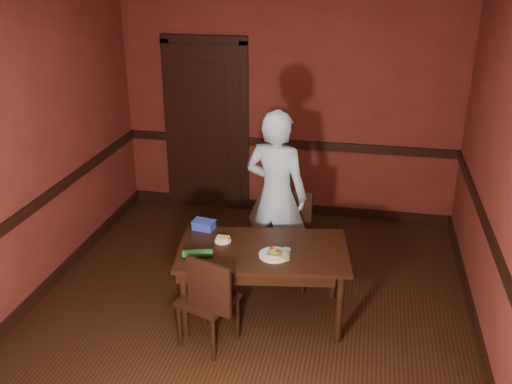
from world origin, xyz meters
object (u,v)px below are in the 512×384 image
at_px(sandwich_plate, 274,254).
at_px(chair_near, 208,298).
at_px(person, 276,195).
at_px(dining_table, 263,283).
at_px(cheese_saucer, 223,240).
at_px(sauce_jar, 286,254).
at_px(food_tub, 204,225).
at_px(chair_far, 292,240).

bearing_deg(sandwich_plate, chair_near, -143.61).
relative_size(person, sandwich_plate, 6.53).
distance_m(dining_table, cheese_saucer, 0.52).
height_order(person, sauce_jar, person).
xyz_separation_m(dining_table, sauce_jar, (0.22, -0.14, 0.39)).
height_order(sauce_jar, food_tub, sauce_jar).
distance_m(dining_table, food_tub, 0.76).
distance_m(chair_far, sandwich_plate, 0.78).
distance_m(chair_far, chair_near, 1.22).
height_order(person, cheese_saucer, person).
relative_size(cheese_saucer, food_tub, 0.67).
bearing_deg(chair_far, chair_near, -105.33).
bearing_deg(food_tub, person, 50.52).
bearing_deg(chair_near, cheese_saucer, -69.05).
bearing_deg(sauce_jar, chair_near, -151.49).
xyz_separation_m(chair_far, food_tub, (-0.77, -0.37, 0.27)).
bearing_deg(chair_far, cheese_saucer, -122.50).
relative_size(person, sauce_jar, 17.88).
bearing_deg(food_tub, cheese_saucer, -31.72).
relative_size(chair_near, sauce_jar, 9.05).
xyz_separation_m(sandwich_plate, food_tub, (-0.72, 0.36, 0.02)).
bearing_deg(sauce_jar, chair_far, 94.20).
bearing_deg(chair_far, person, 152.29).
distance_m(person, sauce_jar, 0.96).
xyz_separation_m(cheese_saucer, food_tub, (-0.23, 0.20, 0.02)).
height_order(dining_table, chair_near, chair_near).
relative_size(dining_table, sandwich_plate, 5.56).
distance_m(chair_far, person, 0.46).
bearing_deg(dining_table, cheese_saucer, 161.54).
bearing_deg(person, cheese_saucer, 76.13).
distance_m(sauce_jar, food_tub, 0.92).
bearing_deg(sandwich_plate, sauce_jar, -20.30).
relative_size(sandwich_plate, cheese_saucer, 1.79).
bearing_deg(dining_table, chair_near, -137.80).
bearing_deg(food_tub, dining_table, -14.42).
bearing_deg(sauce_jar, food_tub, 153.97).
bearing_deg(sauce_jar, person, 104.58).
xyz_separation_m(dining_table, chair_near, (-0.37, -0.46, 0.09)).
height_order(chair_far, chair_near, chair_far).
height_order(dining_table, sauce_jar, sauce_jar).
bearing_deg(person, sandwich_plate, 111.18).
distance_m(person, sandwich_plate, 0.90).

